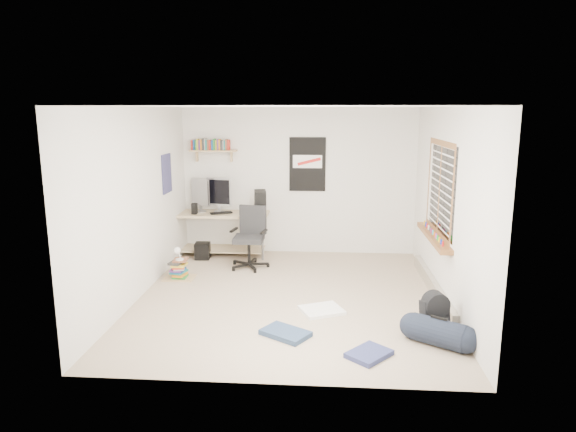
# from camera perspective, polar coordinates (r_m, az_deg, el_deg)

# --- Properties ---
(floor) EXTENTS (4.00, 4.50, 0.01)m
(floor) POSITION_cam_1_polar(r_m,az_deg,el_deg) (6.98, 0.17, -9.00)
(floor) COLOR gray
(floor) RESTS_ON ground
(ceiling) EXTENTS (4.00, 4.50, 0.01)m
(ceiling) POSITION_cam_1_polar(r_m,az_deg,el_deg) (6.53, 0.19, 12.07)
(ceiling) COLOR white
(ceiling) RESTS_ON ground
(back_wall) EXTENTS (4.00, 0.01, 2.50)m
(back_wall) POSITION_cam_1_polar(r_m,az_deg,el_deg) (8.86, 1.19, 3.85)
(back_wall) COLOR silver
(back_wall) RESTS_ON ground
(left_wall) EXTENTS (0.01, 4.50, 2.50)m
(left_wall) POSITION_cam_1_polar(r_m,az_deg,el_deg) (7.07, -16.26, 1.35)
(left_wall) COLOR silver
(left_wall) RESTS_ON ground
(right_wall) EXTENTS (0.01, 4.50, 2.50)m
(right_wall) POSITION_cam_1_polar(r_m,az_deg,el_deg) (6.81, 17.27, 0.91)
(right_wall) COLOR silver
(right_wall) RESTS_ON ground
(desk) EXTENTS (1.80, 1.31, 0.75)m
(desk) POSITION_cam_1_polar(r_m,az_deg,el_deg) (8.95, -7.48, -1.95)
(desk) COLOR tan
(desk) RESTS_ON floor
(monitor_left) EXTENTS (0.40, 0.33, 0.45)m
(monitor_left) POSITION_cam_1_polar(r_m,az_deg,el_deg) (8.90, -9.70, 1.96)
(monitor_left) COLOR #A2A3A7
(monitor_left) RESTS_ON desk
(monitor_right) EXTENTS (0.44, 0.20, 0.47)m
(monitor_right) POSITION_cam_1_polar(r_m,az_deg,el_deg) (8.83, -7.67, 2.00)
(monitor_right) COLOR #A4A5A9
(monitor_right) RESTS_ON desk
(pc_tower) EXTENTS (0.24, 0.41, 0.41)m
(pc_tower) POSITION_cam_1_polar(r_m,az_deg,el_deg) (8.47, -3.11, 1.45)
(pc_tower) COLOR black
(pc_tower) RESTS_ON desk
(keyboard) EXTENTS (0.39, 0.27, 0.02)m
(keyboard) POSITION_cam_1_polar(r_m,az_deg,el_deg) (8.72, -7.43, 0.37)
(keyboard) COLOR black
(keyboard) RESTS_ON desk
(speaker_left) EXTENTS (0.09, 0.09, 0.18)m
(speaker_left) POSITION_cam_1_polar(r_m,az_deg,el_deg) (8.73, -10.35, 0.82)
(speaker_left) COLOR black
(speaker_left) RESTS_ON desk
(speaker_right) EXTENTS (0.12, 0.12, 0.19)m
(speaker_right) POSITION_cam_1_polar(r_m,az_deg,el_deg) (8.44, -3.37, 0.67)
(speaker_right) COLOR black
(speaker_right) RESTS_ON desk
(office_chair) EXTENTS (0.75, 0.75, 0.98)m
(office_chair) POSITION_cam_1_polar(r_m,az_deg,el_deg) (8.11, -4.37, -2.40)
(office_chair) COLOR #242426
(office_chair) RESTS_ON floor
(wall_shelf) EXTENTS (0.80, 0.22, 0.24)m
(wall_shelf) POSITION_cam_1_polar(r_m,az_deg,el_deg) (8.89, -8.28, 7.19)
(wall_shelf) COLOR tan
(wall_shelf) RESTS_ON back_wall
(poster_back_wall) EXTENTS (0.62, 0.03, 0.92)m
(poster_back_wall) POSITION_cam_1_polar(r_m,az_deg,el_deg) (8.80, 2.17, 5.75)
(poster_back_wall) COLOR black
(poster_back_wall) RESTS_ON back_wall
(poster_left_wall) EXTENTS (0.02, 0.42, 0.60)m
(poster_left_wall) POSITION_cam_1_polar(r_m,az_deg,el_deg) (8.15, -13.33, 4.61)
(poster_left_wall) COLOR navy
(poster_left_wall) RESTS_ON left_wall
(window) EXTENTS (0.10, 1.50, 1.26)m
(window) POSITION_cam_1_polar(r_m,az_deg,el_deg) (7.05, 16.40, 2.97)
(window) COLOR brown
(window) RESTS_ON right_wall
(baseboard_heater) EXTENTS (0.08, 2.50, 0.18)m
(baseboard_heater) POSITION_cam_1_polar(r_m,az_deg,el_deg) (7.37, 15.82, -7.53)
(baseboard_heater) COLOR #B7B2A8
(baseboard_heater) RESTS_ON floor
(backpack) EXTENTS (0.34, 0.29, 0.38)m
(backpack) POSITION_cam_1_polar(r_m,az_deg,el_deg) (6.04, 15.98, -10.79)
(backpack) COLOR black
(backpack) RESTS_ON floor
(duffel_bag) EXTENTS (0.41, 0.41, 0.58)m
(duffel_bag) POSITION_cam_1_polar(r_m,az_deg,el_deg) (5.81, 16.35, -12.37)
(duffel_bag) COLOR black
(duffel_bag) RESTS_ON floor
(tshirt) EXTENTS (0.62, 0.58, 0.04)m
(tshirt) POSITION_cam_1_polar(r_m,az_deg,el_deg) (6.50, 3.76, -10.40)
(tshirt) COLOR white
(tshirt) RESTS_ON floor
(jeans_a) EXTENTS (0.61, 0.56, 0.06)m
(jeans_a) POSITION_cam_1_polar(r_m,az_deg,el_deg) (5.85, -0.29, -12.88)
(jeans_a) COLOR navy
(jeans_a) RESTS_ON floor
(jeans_b) EXTENTS (0.53, 0.54, 0.05)m
(jeans_b) POSITION_cam_1_polar(r_m,az_deg,el_deg) (5.47, 8.99, -14.91)
(jeans_b) COLOR navy
(jeans_b) RESTS_ON floor
(book_stack) EXTENTS (0.50, 0.44, 0.30)m
(book_stack) POSITION_cam_1_polar(r_m,az_deg,el_deg) (7.83, -12.01, -5.74)
(book_stack) COLOR olive
(book_stack) RESTS_ON floor
(desk_lamp) EXTENTS (0.16, 0.21, 0.19)m
(desk_lamp) POSITION_cam_1_polar(r_m,az_deg,el_deg) (7.74, -11.98, -4.16)
(desk_lamp) COLOR white
(desk_lamp) RESTS_ON book_stack
(subwoofer) EXTENTS (0.26, 0.26, 0.27)m
(subwoofer) POSITION_cam_1_polar(r_m,az_deg,el_deg) (8.76, -9.48, -3.83)
(subwoofer) COLOR black
(subwoofer) RESTS_ON floor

